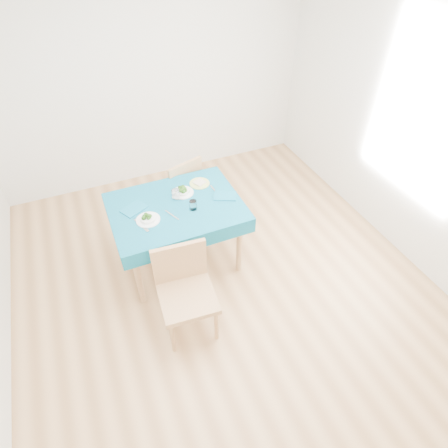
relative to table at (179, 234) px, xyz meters
name	(u,v)px	position (x,y,z in m)	size (l,w,h in m)	color
room_shell	(224,176)	(0.28, -0.52, 0.97)	(4.02, 4.52, 2.73)	#996C40
table	(179,234)	(0.00, 0.00, 0.00)	(1.24, 0.94, 0.76)	#0A526C
chair_near	(186,286)	(-0.19, -0.82, 0.21)	(0.47, 0.51, 1.17)	#A2784C
chair_far	(176,180)	(0.22, 0.72, 0.16)	(0.43, 0.47, 1.07)	#A2784C
bowl_near	(148,218)	(-0.29, -0.10, 0.41)	(0.22, 0.22, 0.07)	white
bowl_far	(183,190)	(0.13, 0.16, 0.41)	(0.22, 0.22, 0.07)	white
fork_near	(142,226)	(-0.36, -0.16, 0.38)	(0.03, 0.20, 0.00)	silver
knife_near	(172,215)	(-0.07, -0.12, 0.38)	(0.01, 0.19, 0.00)	silver
fork_far	(182,194)	(0.11, 0.15, 0.38)	(0.03, 0.19, 0.00)	silver
knife_far	(215,191)	(0.43, 0.06, 0.38)	(0.02, 0.23, 0.00)	silver
napkin_near	(134,209)	(-0.38, 0.10, 0.39)	(0.22, 0.16, 0.01)	#0E5D78
napkin_far	(225,196)	(0.49, -0.05, 0.39)	(0.21, 0.15, 0.01)	#0E5D78
tumbler_center	(176,194)	(0.04, 0.11, 0.43)	(0.08, 0.08, 0.10)	white
tumbler_side	(193,205)	(0.14, -0.11, 0.43)	(0.07, 0.07, 0.09)	white
side_plate	(200,183)	(0.34, 0.24, 0.38)	(0.21, 0.21, 0.01)	#C5CE64
bread_slice	(200,182)	(0.34, 0.24, 0.40)	(0.10, 0.10, 0.02)	beige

